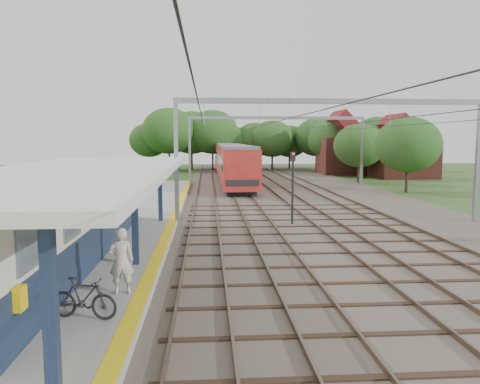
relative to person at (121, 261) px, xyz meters
name	(u,v)px	position (x,y,z in m)	size (l,w,h in m)	color
ground	(348,340)	(5.81, -2.76, -1.32)	(160.00, 160.00, 0.00)	#2D4C1E
ballast_bed	(291,193)	(9.81, 27.24, -1.27)	(18.00, 90.00, 0.10)	#473D33
platform	(128,227)	(-1.69, 11.24, -1.14)	(5.00, 52.00, 0.35)	gray
yellow_stripe	(171,224)	(0.56, 11.24, -0.96)	(0.45, 52.00, 0.01)	yellow
station_building	(58,214)	(-3.06, 4.24, 0.73)	(3.41, 18.00, 3.40)	beige
canopy	(79,172)	(-1.96, 3.24, 2.33)	(6.40, 20.00, 3.44)	#111F38
rail_tracks	(262,192)	(7.31, 27.24, -1.14)	(11.80, 88.00, 0.15)	brown
catenary_system	(294,130)	(9.20, 22.52, 4.19)	(17.22, 88.00, 7.00)	gray
tree_band	(257,138)	(9.66, 54.36, 3.60)	(31.72, 30.88, 8.82)	#382619
house_near	(404,154)	(26.81, 43.24, 1.67)	(7.00, 6.12, 7.89)	brown
house_far	(349,151)	(21.81, 49.24, 1.92)	(8.00, 6.12, 8.66)	brown
person	(121,261)	(0.00, 0.00, 0.00)	(0.71, 0.46, 1.94)	beige
bicycle	(84,298)	(-0.59, -1.87, -0.44)	(0.50, 1.75, 1.05)	black
train	(230,160)	(5.31, 43.33, 0.96)	(3.13, 38.92, 4.09)	black
signal_post	(293,181)	(7.16, 12.02, 1.21)	(0.29, 0.26, 4.10)	black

